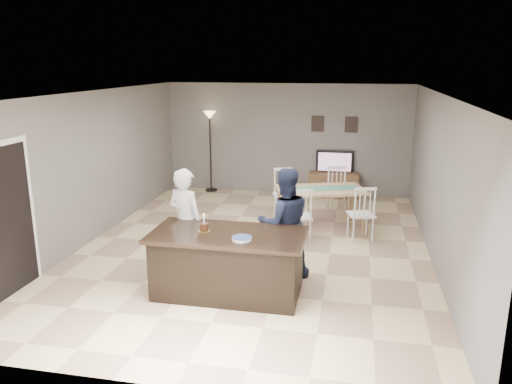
% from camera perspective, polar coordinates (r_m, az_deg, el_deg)
% --- Properties ---
extents(floor, '(8.00, 8.00, 0.00)m').
position_cam_1_polar(floor, '(8.89, -0.23, -6.42)').
color(floor, '#D5BB88').
rests_on(floor, ground).
extents(room_shell, '(8.00, 8.00, 8.00)m').
position_cam_1_polar(room_shell, '(8.43, -0.24, 4.28)').
color(room_shell, slate).
rests_on(room_shell, floor).
extents(kitchen_island, '(2.15, 1.10, 0.90)m').
position_cam_1_polar(kitchen_island, '(7.09, -3.20, -8.11)').
color(kitchen_island, black).
rests_on(kitchen_island, floor).
extents(tv_console, '(1.20, 0.40, 0.60)m').
position_cam_1_polar(tv_console, '(12.25, 8.87, 0.80)').
color(tv_console, brown).
rests_on(tv_console, floor).
extents(television, '(0.91, 0.12, 0.53)m').
position_cam_1_polar(television, '(12.20, 8.99, 3.44)').
color(television, black).
rests_on(television, tv_console).
extents(tv_screen_glow, '(0.78, 0.00, 0.78)m').
position_cam_1_polar(tv_screen_glow, '(12.12, 8.97, 3.40)').
color(tv_screen_glow, '#F15A1A').
rests_on(tv_screen_glow, tv_console).
extents(picture_frames, '(1.10, 0.02, 0.38)m').
position_cam_1_polar(picture_frames, '(12.19, 8.95, 7.67)').
color(picture_frames, black).
rests_on(picture_frames, room_shell).
extents(doorway, '(0.00, 2.10, 2.65)m').
position_cam_1_polar(doorway, '(7.71, -26.35, -1.47)').
color(doorway, black).
rests_on(doorway, floor).
extents(woman, '(0.71, 0.59, 1.67)m').
position_cam_1_polar(woman, '(7.68, -8.04, -3.41)').
color(woman, silver).
rests_on(woman, floor).
extents(man, '(1.00, 0.89, 1.69)m').
position_cam_1_polar(man, '(7.54, 3.27, -3.54)').
color(man, '#181E35').
rests_on(man, floor).
extents(birthday_cake, '(0.16, 0.16, 0.25)m').
position_cam_1_polar(birthday_cake, '(7.02, -5.96, -4.00)').
color(birthday_cake, gold).
rests_on(birthday_cake, kitchen_island).
extents(plate_stack, '(0.27, 0.27, 0.04)m').
position_cam_1_polar(plate_stack, '(6.66, -1.63, -5.34)').
color(plate_stack, white).
rests_on(plate_stack, kitchen_island).
extents(dining_table, '(2.12, 2.31, 1.03)m').
position_cam_1_polar(dining_table, '(9.85, 7.37, -0.39)').
color(dining_table, tan).
rests_on(dining_table, floor).
extents(floor_lamp, '(0.30, 0.30, 2.02)m').
position_cam_1_polar(floor_lamp, '(12.54, -5.29, 7.12)').
color(floor_lamp, black).
rests_on(floor_lamp, floor).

